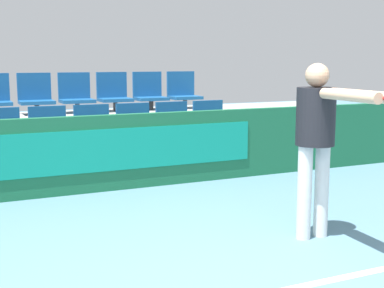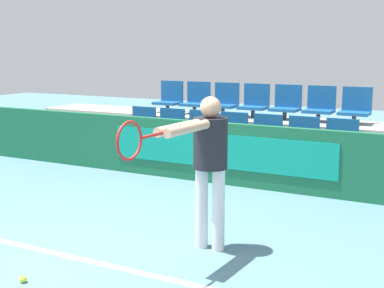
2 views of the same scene
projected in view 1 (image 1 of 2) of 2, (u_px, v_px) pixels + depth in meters
barrier_wall at (109, 153)px, 6.58m from camera, size 9.19×0.14×0.94m
bleacher_tier_front at (97, 166)px, 7.15m from camera, size 8.79×1.01×0.41m
bleacher_tier_middle at (79, 140)px, 8.02m from camera, size 8.79×1.01×0.82m
stadium_chair_1 at (1, 135)px, 6.70m from camera, size 0.48×0.40×0.60m
stadium_chair_2 at (49, 132)px, 6.94m from camera, size 0.48×0.40×0.60m
stadium_chair_3 at (94, 130)px, 7.19m from camera, size 0.48×0.40×0.60m
stadium_chair_4 at (135, 127)px, 7.43m from camera, size 0.48×0.40×0.60m
stadium_chair_5 at (174, 125)px, 7.67m from camera, size 0.48×0.40×0.60m
stadium_chair_6 at (211, 123)px, 7.92m from camera, size 0.48×0.40×0.60m
stadium_chair_9 at (36, 96)px, 7.79m from camera, size 0.48×0.40×0.60m
stadium_chair_10 at (76, 95)px, 8.03m from camera, size 0.48×0.40×0.60m
stadium_chair_11 at (114, 94)px, 8.28m from camera, size 0.48×0.40×0.60m
stadium_chair_12 at (149, 93)px, 8.52m from camera, size 0.48×0.40×0.60m
stadium_chair_13 at (183, 92)px, 8.76m from camera, size 0.48×0.40×0.60m
tennis_player at (321, 131)px, 4.66m from camera, size 0.35×1.63×1.58m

